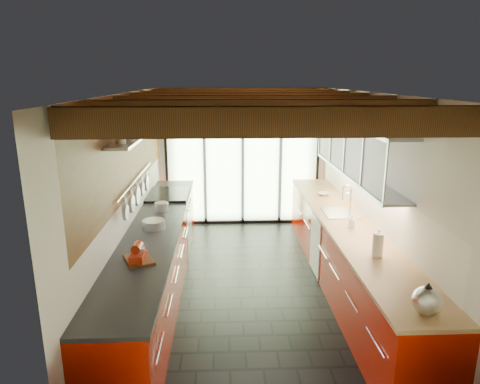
{
  "coord_description": "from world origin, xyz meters",
  "views": [
    {
      "loc": [
        -0.38,
        -5.31,
        2.79
      ],
      "look_at": [
        -0.15,
        0.4,
        1.25
      ],
      "focal_mm": 32.0,
      "sensor_mm": 36.0,
      "label": 1
    }
  ],
  "objects_px": {
    "bowl": "(324,194)",
    "kettle": "(427,299)",
    "paper_towel": "(378,245)",
    "soap_bottle": "(352,221)",
    "stand_mixer": "(138,254)"
  },
  "relations": [
    {
      "from": "paper_towel",
      "to": "bowl",
      "type": "bearing_deg",
      "value": 90.0
    },
    {
      "from": "stand_mixer",
      "to": "soap_bottle",
      "type": "xyz_separation_m",
      "value": [
        2.54,
        0.97,
        -0.0
      ]
    },
    {
      "from": "soap_bottle",
      "to": "bowl",
      "type": "relative_size",
      "value": 0.92
    },
    {
      "from": "stand_mixer",
      "to": "kettle",
      "type": "relative_size",
      "value": 0.8
    },
    {
      "from": "paper_towel",
      "to": "soap_bottle",
      "type": "distance_m",
      "value": 0.92
    },
    {
      "from": "soap_bottle",
      "to": "bowl",
      "type": "bearing_deg",
      "value": 90.0
    },
    {
      "from": "stand_mixer",
      "to": "bowl",
      "type": "relative_size",
      "value": 1.38
    },
    {
      "from": "kettle",
      "to": "bowl",
      "type": "relative_size",
      "value": 1.74
    },
    {
      "from": "paper_towel",
      "to": "kettle",
      "type": "bearing_deg",
      "value": -90.0
    },
    {
      "from": "bowl",
      "to": "kettle",
      "type": "bearing_deg",
      "value": -90.0
    },
    {
      "from": "kettle",
      "to": "bowl",
      "type": "xyz_separation_m",
      "value": [
        0.0,
        3.61,
        -0.1
      ]
    },
    {
      "from": "stand_mixer",
      "to": "paper_towel",
      "type": "height_order",
      "value": "paper_towel"
    },
    {
      "from": "kettle",
      "to": "soap_bottle",
      "type": "relative_size",
      "value": 1.89
    },
    {
      "from": "kettle",
      "to": "paper_towel",
      "type": "height_order",
      "value": "paper_towel"
    },
    {
      "from": "stand_mixer",
      "to": "kettle",
      "type": "height_order",
      "value": "kettle"
    }
  ]
}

